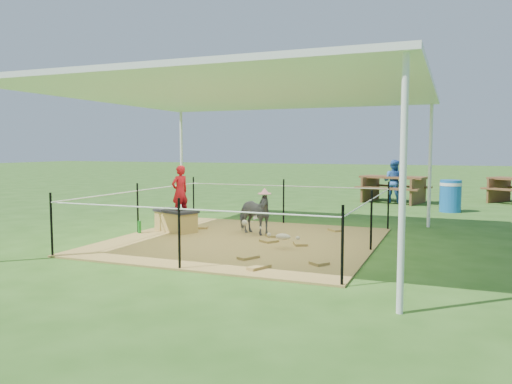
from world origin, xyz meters
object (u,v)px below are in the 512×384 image
at_px(picnic_table_near, 393,189).
at_px(pony, 253,213).
at_px(green_bottle, 139,227).
at_px(foal, 283,235).
at_px(distant_person, 393,181).
at_px(straw_bale, 176,222).
at_px(woman, 180,186).
at_px(trash_barrel, 450,196).

bearing_deg(picnic_table_near, pony, -90.21).
xyz_separation_m(green_bottle, foal, (3.08, -0.40, 0.10)).
height_order(green_bottle, picnic_table_near, picnic_table_near).
distance_m(pony, distant_person, 7.23).
relative_size(straw_bale, pony, 0.90).
xyz_separation_m(pony, picnic_table_near, (1.82, 7.14, -0.02)).
relative_size(woman, green_bottle, 4.32).
height_order(trash_barrel, distant_person, distant_person).
relative_size(pony, distant_person, 0.72).
relative_size(straw_bale, trash_barrel, 1.02).
bearing_deg(distant_person, woman, 81.59).
bearing_deg(foal, pony, 134.69).
distance_m(picnic_table_near, distant_person, 0.29).
height_order(straw_bale, foal, foal).
height_order(pony, distant_person, distant_person).
relative_size(woman, picnic_table_near, 0.52).
distance_m(green_bottle, picnic_table_near, 8.76).
distance_m(foal, trash_barrel, 6.84).
xyz_separation_m(woman, trash_barrel, (4.94, 5.51, -0.50)).
distance_m(straw_bale, picnic_table_near, 8.12).
bearing_deg(trash_barrel, foal, -111.59).
xyz_separation_m(foal, picnic_table_near, (0.85, 8.22, 0.16)).
bearing_deg(picnic_table_near, woman, -99.86).
bearing_deg(green_bottle, straw_bale, 39.29).
bearing_deg(foal, woman, 163.70).
bearing_deg(trash_barrel, distant_person, 133.90).
bearing_deg(straw_bale, woman, 0.00).
xyz_separation_m(woman, picnic_table_near, (3.28, 7.37, -0.52)).
xyz_separation_m(straw_bale, woman, (0.10, 0.00, 0.70)).
distance_m(green_bottle, distant_person, 8.65).
relative_size(pony, picnic_table_near, 0.48).
xyz_separation_m(trash_barrel, distant_person, (-1.65, 1.72, 0.24)).
distance_m(foal, picnic_table_near, 8.27).
xyz_separation_m(woman, foal, (2.43, -0.85, -0.67)).
relative_size(foal, picnic_table_near, 0.41).
relative_size(green_bottle, foal, 0.30).
distance_m(pony, picnic_table_near, 7.37).
xyz_separation_m(green_bottle, distant_person, (3.94, 7.68, 0.51)).
height_order(woman, green_bottle, woman).
xyz_separation_m(green_bottle, pony, (2.11, 0.69, 0.28)).
bearing_deg(foal, green_bottle, 175.58).
bearing_deg(distant_person, trash_barrel, 149.98).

